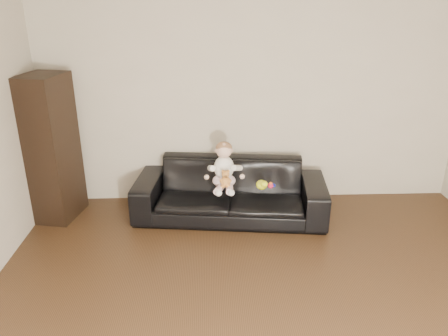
{
  "coord_description": "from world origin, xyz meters",
  "views": [
    {
      "loc": [
        -0.53,
        -2.32,
        2.43
      ],
      "look_at": [
        -0.36,
        2.15,
        0.64
      ],
      "focal_mm": 35.0,
      "sensor_mm": 36.0,
      "label": 1
    }
  ],
  "objects_px": {
    "cabinet": "(52,149)",
    "toy_green": "(262,185)",
    "baby": "(224,168)",
    "toy_rattle": "(271,186)",
    "sofa": "(230,190)",
    "toy_blue_disc": "(272,185)",
    "teddy_bear": "(226,179)"
  },
  "relations": [
    {
      "from": "cabinet",
      "to": "toy_green",
      "type": "bearing_deg",
      "value": 4.74
    },
    {
      "from": "baby",
      "to": "toy_rattle",
      "type": "bearing_deg",
      "value": 3.3
    },
    {
      "from": "sofa",
      "to": "toy_green",
      "type": "distance_m",
      "value": 0.42
    },
    {
      "from": "baby",
      "to": "toy_rattle",
      "type": "xyz_separation_m",
      "value": [
        0.51,
        -0.06,
        -0.2
      ]
    },
    {
      "from": "cabinet",
      "to": "toy_blue_disc",
      "type": "xyz_separation_m",
      "value": [
        2.45,
        -0.19,
        -0.4
      ]
    },
    {
      "from": "baby",
      "to": "toy_rattle",
      "type": "distance_m",
      "value": 0.55
    },
    {
      "from": "toy_rattle",
      "to": "toy_blue_disc",
      "type": "bearing_deg",
      "value": 71.25
    },
    {
      "from": "baby",
      "to": "toy_blue_disc",
      "type": "height_order",
      "value": "baby"
    },
    {
      "from": "sofa",
      "to": "baby",
      "type": "height_order",
      "value": "baby"
    },
    {
      "from": "cabinet",
      "to": "toy_rattle",
      "type": "bearing_deg",
      "value": 5.39
    },
    {
      "from": "toy_blue_disc",
      "to": "teddy_bear",
      "type": "bearing_deg",
      "value": -162.84
    },
    {
      "from": "toy_rattle",
      "to": "sofa",
      "type": "bearing_deg",
      "value": 157.59
    },
    {
      "from": "toy_blue_disc",
      "to": "toy_green",
      "type": "bearing_deg",
      "value": -146.27
    },
    {
      "from": "toy_rattle",
      "to": "toy_green",
      "type": "bearing_deg",
      "value": -171.14
    },
    {
      "from": "teddy_bear",
      "to": "toy_blue_disc",
      "type": "height_order",
      "value": "teddy_bear"
    },
    {
      "from": "sofa",
      "to": "baby",
      "type": "relative_size",
      "value": 4.18
    },
    {
      "from": "cabinet",
      "to": "teddy_bear",
      "type": "relative_size",
      "value": 8.36
    },
    {
      "from": "toy_green",
      "to": "toy_blue_disc",
      "type": "distance_m",
      "value": 0.16
    },
    {
      "from": "teddy_bear",
      "to": "cabinet",
      "type": "bearing_deg",
      "value": 168.96
    },
    {
      "from": "sofa",
      "to": "cabinet",
      "type": "xyz_separation_m",
      "value": [
        -1.99,
        0.08,
        0.51
      ]
    },
    {
      "from": "teddy_bear",
      "to": "toy_green",
      "type": "xyz_separation_m",
      "value": [
        0.4,
        0.08,
        -0.11
      ]
    },
    {
      "from": "toy_rattle",
      "to": "cabinet",
      "type": "bearing_deg",
      "value": 173.93
    },
    {
      "from": "teddy_bear",
      "to": "toy_blue_disc",
      "type": "relative_size",
      "value": 2.21
    },
    {
      "from": "cabinet",
      "to": "sofa",
      "type": "bearing_deg",
      "value": 9.23
    },
    {
      "from": "sofa",
      "to": "cabinet",
      "type": "bearing_deg",
      "value": -175.85
    },
    {
      "from": "toy_blue_disc",
      "to": "toy_rattle",
      "type": "bearing_deg",
      "value": -108.75
    },
    {
      "from": "teddy_bear",
      "to": "toy_blue_disc",
      "type": "distance_m",
      "value": 0.57
    },
    {
      "from": "toy_green",
      "to": "teddy_bear",
      "type": "bearing_deg",
      "value": -168.9
    },
    {
      "from": "toy_green",
      "to": "sofa",
      "type": "bearing_deg",
      "value": 149.6
    },
    {
      "from": "sofa",
      "to": "toy_blue_disc",
      "type": "height_order",
      "value": "sofa"
    },
    {
      "from": "sofa",
      "to": "toy_blue_disc",
      "type": "distance_m",
      "value": 0.49
    },
    {
      "from": "cabinet",
      "to": "toy_green",
      "type": "distance_m",
      "value": 2.37
    }
  ]
}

